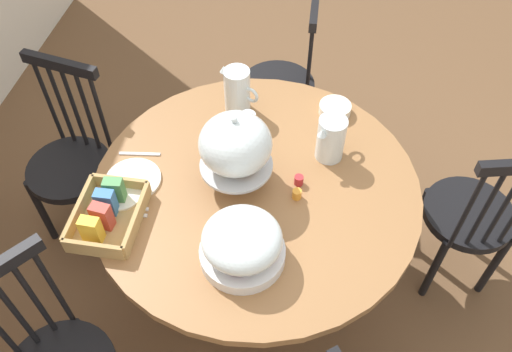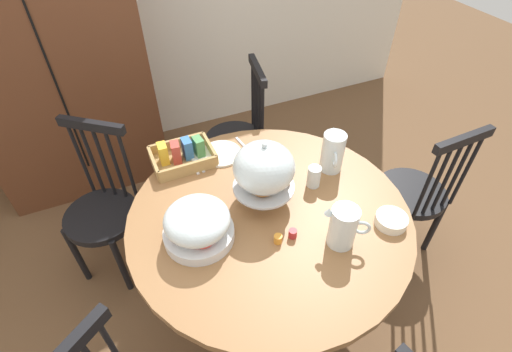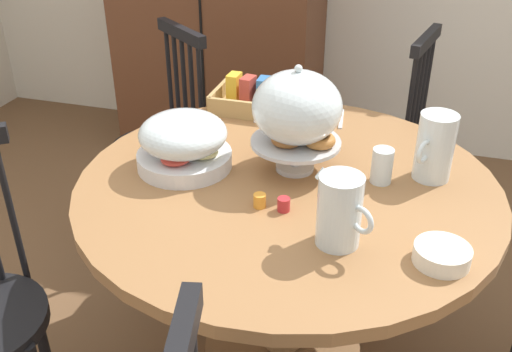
# 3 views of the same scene
# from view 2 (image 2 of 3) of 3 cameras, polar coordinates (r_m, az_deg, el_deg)

# --- Properties ---
(ground_plane) EXTENTS (10.00, 10.00, 0.00)m
(ground_plane) POSITION_cam_2_polar(r_m,az_deg,el_deg) (2.35, -1.29, -17.36)
(ground_plane) COLOR brown
(wooden_armoire) EXTENTS (1.18, 0.60, 1.96)m
(wooden_armoire) POSITION_cam_2_polar(r_m,az_deg,el_deg) (2.80, -28.47, 15.73)
(wooden_armoire) COLOR brown
(wooden_armoire) RESTS_ON ground_plane
(dining_table) EXTENTS (1.29, 1.29, 0.74)m
(dining_table) POSITION_cam_2_polar(r_m,az_deg,el_deg) (1.89, 1.89, -9.42)
(dining_table) COLOR olive
(dining_table) RESTS_ON ground_plane
(windsor_chair_by_cabinet) EXTENTS (0.40, 0.40, 0.97)m
(windsor_chair_by_cabinet) POSITION_cam_2_polar(r_m,az_deg,el_deg) (2.40, 22.61, -2.67)
(windsor_chair_by_cabinet) COLOR black
(windsor_chair_by_cabinet) RESTS_ON ground_plane
(windsor_chair_facing_door) EXTENTS (0.41, 0.41, 0.97)m
(windsor_chair_facing_door) POSITION_cam_2_polar(r_m,az_deg,el_deg) (2.62, -2.70, 5.54)
(windsor_chair_facing_door) COLOR black
(windsor_chair_facing_door) RESTS_ON ground_plane
(windsor_chair_far_side) EXTENTS (0.47, 0.47, 0.97)m
(windsor_chair_far_side) POSITION_cam_2_polar(r_m,az_deg,el_deg) (2.29, -21.84, -5.10)
(windsor_chair_far_side) COLOR black
(windsor_chair_far_side) RESTS_ON ground_plane
(pastry_stand_with_dome) EXTENTS (0.28, 0.28, 0.34)m
(pastry_stand_with_dome) POSITION_cam_2_polar(r_m,az_deg,el_deg) (1.65, 1.21, 0.98)
(pastry_stand_with_dome) COLOR silver
(pastry_stand_with_dome) RESTS_ON dining_table
(fruit_platter_covered) EXTENTS (0.30, 0.30, 0.18)m
(fruit_platter_covered) POSITION_cam_2_polar(r_m,az_deg,el_deg) (1.60, -8.73, -7.18)
(fruit_platter_covered) COLOR silver
(fruit_platter_covered) RESTS_ON dining_table
(orange_juice_pitcher) EXTENTS (0.17, 0.13, 0.19)m
(orange_juice_pitcher) POSITION_cam_2_polar(r_m,az_deg,el_deg) (1.61, 12.87, -7.63)
(orange_juice_pitcher) COLOR silver
(orange_juice_pitcher) RESTS_ON dining_table
(milk_pitcher) EXTENTS (0.11, 0.19, 0.21)m
(milk_pitcher) POSITION_cam_2_polar(r_m,az_deg,el_deg) (1.93, 11.38, 3.29)
(milk_pitcher) COLOR silver
(milk_pitcher) RESTS_ON dining_table
(cereal_basket) EXTENTS (0.32, 0.24, 0.12)m
(cereal_basket) POSITION_cam_2_polar(r_m,az_deg,el_deg) (2.01, -10.98, 3.12)
(cereal_basket) COLOR tan
(cereal_basket) RESTS_ON dining_table
(china_plate_large) EXTENTS (0.22, 0.22, 0.01)m
(china_plate_large) POSITION_cam_2_polar(r_m,az_deg,el_deg) (2.05, -5.27, 3.38)
(china_plate_large) COLOR white
(china_plate_large) RESTS_ON dining_table
(china_plate_small) EXTENTS (0.15, 0.15, 0.01)m
(china_plate_small) POSITION_cam_2_polar(r_m,az_deg,el_deg) (2.03, -7.78, 3.17)
(china_plate_small) COLOR white
(china_plate_small) RESTS_ON china_plate_large
(cereal_bowl) EXTENTS (0.14, 0.14, 0.04)m
(cereal_bowl) POSITION_cam_2_polar(r_m,az_deg,el_deg) (1.78, 19.59, -6.27)
(cereal_bowl) COLOR white
(cereal_bowl) RESTS_ON dining_table
(drinking_glass) EXTENTS (0.06, 0.06, 0.11)m
(drinking_glass) POSITION_cam_2_polar(r_m,az_deg,el_deg) (1.85, 8.66, -0.09)
(drinking_glass) COLOR silver
(drinking_glass) RESTS_ON dining_table
(jam_jar_strawberry) EXTENTS (0.04, 0.04, 0.04)m
(jam_jar_strawberry) POSITION_cam_2_polar(r_m,az_deg,el_deg) (1.64, 5.52, -8.57)
(jam_jar_strawberry) COLOR #B7282D
(jam_jar_strawberry) RESTS_ON dining_table
(jam_jar_apricot) EXTENTS (0.04, 0.04, 0.04)m
(jam_jar_apricot) POSITION_cam_2_polar(r_m,az_deg,el_deg) (1.62, 3.32, -9.39)
(jam_jar_apricot) COLOR orange
(jam_jar_apricot) RESTS_ON dining_table
(table_knife) EXTENTS (0.03, 0.17, 0.01)m
(table_knife) POSITION_cam_2_polar(r_m,az_deg,el_deg) (2.01, -8.82, 1.98)
(table_knife) COLOR silver
(table_knife) RESTS_ON dining_table
(dinner_fork) EXTENTS (0.03, 0.17, 0.01)m
(dinner_fork) POSITION_cam_2_polar(r_m,az_deg,el_deg) (2.00, -9.60, 1.69)
(dinner_fork) COLOR silver
(dinner_fork) RESTS_ON dining_table
(soup_spoon) EXTENTS (0.03, 0.17, 0.01)m
(soup_spoon) POSITION_cam_2_polar(r_m,az_deg,el_deg) (2.10, -1.85, 4.58)
(soup_spoon) COLOR silver
(soup_spoon) RESTS_ON dining_table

